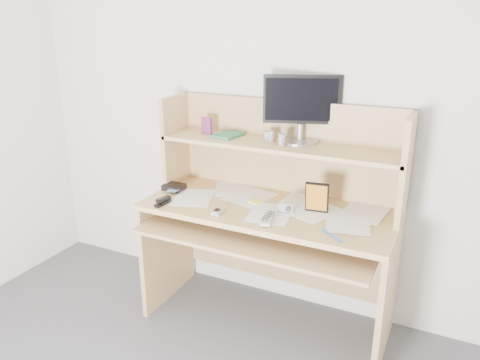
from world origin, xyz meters
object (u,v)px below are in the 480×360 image
at_px(keyboard, 232,221).
at_px(game_case, 317,197).
at_px(tv_remote, 268,218).
at_px(desk, 273,211).
at_px(monitor, 301,107).

bearing_deg(keyboard, game_case, 13.59).
bearing_deg(tv_remote, game_case, 31.48).
bearing_deg(keyboard, tv_remote, -19.52).
bearing_deg(desk, monitor, 59.64).
xyz_separation_m(desk, monitor, (0.09, 0.16, 0.59)).
height_order(keyboard, game_case, game_case).
relative_size(game_case, monitor, 0.42).
bearing_deg(monitor, game_case, -69.05).
relative_size(keyboard, monitor, 0.95).
height_order(desk, tv_remote, desk).
bearing_deg(monitor, keyboard, -150.28).
distance_m(keyboard, tv_remote, 0.29).
xyz_separation_m(tv_remote, game_case, (0.20, 0.20, 0.08)).
xyz_separation_m(desk, game_case, (0.27, -0.05, 0.15)).
distance_m(tv_remote, game_case, 0.29).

